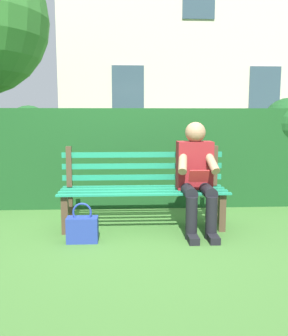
% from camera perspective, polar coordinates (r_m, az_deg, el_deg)
% --- Properties ---
extents(ground, '(60.00, 60.00, 0.00)m').
position_cam_1_polar(ground, '(4.08, -0.07, -9.32)').
color(ground, '#3D6B2D').
extents(park_bench, '(1.82, 0.50, 0.89)m').
position_cam_1_polar(park_bench, '(4.04, -0.13, -2.98)').
color(park_bench, '#4C3828').
rests_on(park_bench, ground).
extents(person_seated, '(0.44, 0.73, 1.16)m').
position_cam_1_polar(person_seated, '(3.91, 8.19, -0.95)').
color(person_seated, maroon).
rests_on(person_seated, ground).
extents(hedge_backdrop, '(6.57, 0.86, 1.48)m').
position_cam_1_polar(hedge_backdrop, '(5.15, 0.84, 2.27)').
color(hedge_backdrop, '#19471E').
rests_on(hedge_backdrop, ground).
extents(building_facade, '(7.83, 3.03, 7.23)m').
position_cam_1_polar(building_facade, '(12.36, 7.01, 19.22)').
color(building_facade, beige).
rests_on(building_facade, ground).
extents(handbag, '(0.30, 0.15, 0.39)m').
position_cam_1_polar(handbag, '(3.65, -9.61, -9.33)').
color(handbag, navy).
rests_on(handbag, ground).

